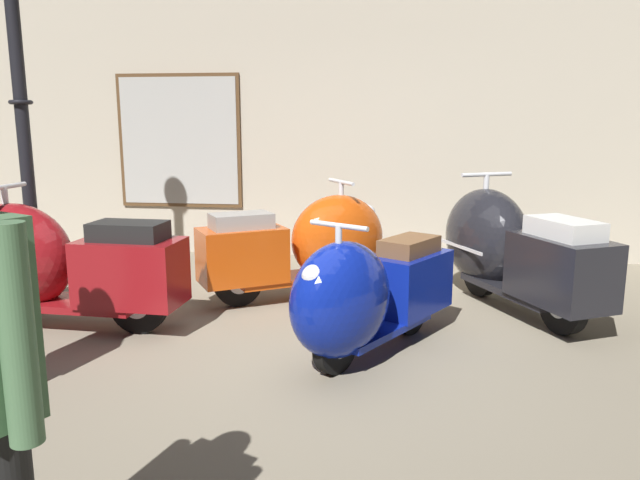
# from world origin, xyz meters

# --- Properties ---
(ground_plane) EXTENTS (60.00, 60.00, 0.00)m
(ground_plane) POSITION_xyz_m (0.00, 0.00, 0.00)
(ground_plane) COLOR gray
(showroom_back_wall) EXTENTS (18.00, 0.63, 3.24)m
(showroom_back_wall) POSITION_xyz_m (-0.20, 3.23, 1.62)
(showroom_back_wall) COLOR #BCB29E
(showroom_back_wall) RESTS_ON ground
(scooter_0) EXTENTS (1.79, 0.61, 1.08)m
(scooter_0) POSITION_xyz_m (-1.95, 0.40, 0.49)
(scooter_0) COLOR black
(scooter_0) RESTS_ON ground
(scooter_1) EXTENTS (1.68, 1.29, 1.03)m
(scooter_1) POSITION_xyz_m (-0.14, 1.46, 0.47)
(scooter_1) COLOR black
(scooter_1) RESTS_ON ground
(scooter_2) EXTENTS (1.17, 1.55, 0.94)m
(scooter_2) POSITION_xyz_m (0.42, 0.07, 0.43)
(scooter_2) COLOR black
(scooter_2) RESTS_ON ground
(scooter_3) EXTENTS (1.27, 1.85, 1.10)m
(scooter_3) POSITION_xyz_m (1.52, 1.38, 0.50)
(scooter_3) COLOR black
(scooter_3) RESTS_ON ground
(lamppost) EXTENTS (0.28, 0.28, 3.19)m
(lamppost) POSITION_xyz_m (-2.50, 1.08, 1.70)
(lamppost) COLOR black
(lamppost) RESTS_ON ground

